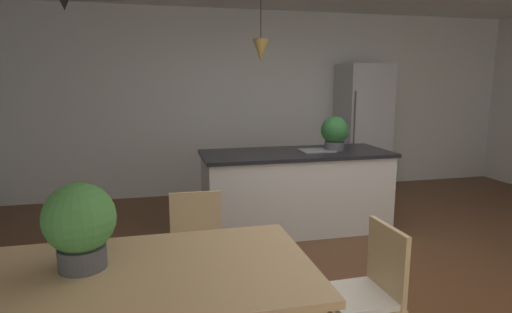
% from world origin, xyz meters
% --- Properties ---
extents(ground_plane, '(10.00, 8.40, 0.04)m').
position_xyz_m(ground_plane, '(0.00, 0.00, -0.02)').
color(ground_plane, brown).
extents(wall_back_kitchen, '(10.00, 0.12, 2.70)m').
position_xyz_m(wall_back_kitchen, '(0.00, 3.26, 1.35)').
color(wall_back_kitchen, silver).
rests_on(wall_back_kitchen, ground_plane).
extents(dining_table, '(1.85, 1.00, 0.75)m').
position_xyz_m(dining_table, '(-1.83, -0.92, 0.69)').
color(dining_table, tan).
rests_on(dining_table, ground_plane).
extents(chair_kitchen_end, '(0.41, 0.41, 0.87)m').
position_xyz_m(chair_kitchen_end, '(-0.53, -0.92, 0.47)').
color(chair_kitchen_end, tan).
rests_on(chair_kitchen_end, ground_plane).
extents(chair_far_right, '(0.42, 0.42, 0.87)m').
position_xyz_m(chair_far_right, '(-1.41, -0.05, 0.47)').
color(chair_far_right, tan).
rests_on(chair_far_right, ground_plane).
extents(chair_far_left, '(0.41, 0.41, 0.87)m').
position_xyz_m(chair_far_left, '(-2.25, -0.05, 0.47)').
color(chair_far_left, tan).
rests_on(chair_far_left, ground_plane).
extents(kitchen_island, '(2.11, 0.85, 0.91)m').
position_xyz_m(kitchen_island, '(-0.16, 1.43, 0.46)').
color(kitchen_island, silver).
rests_on(kitchen_island, ground_plane).
extents(refrigerator, '(0.69, 0.67, 1.93)m').
position_xyz_m(refrigerator, '(1.40, 2.86, 0.96)').
color(refrigerator, '#B2B5B7').
rests_on(refrigerator, ground_plane).
extents(pendant_over_island_main, '(0.17, 0.17, 0.82)m').
position_xyz_m(pendant_over_island_main, '(-0.57, 1.43, 2.00)').
color(pendant_over_island_main, black).
extents(potted_plant_on_island, '(0.31, 0.31, 0.39)m').
position_xyz_m(potted_plant_on_island, '(0.30, 1.43, 1.11)').
color(potted_plant_on_island, '#4C4C51').
rests_on(potted_plant_on_island, kitchen_island).
extents(potted_plant_on_table, '(0.35, 0.35, 0.44)m').
position_xyz_m(potted_plant_on_table, '(-2.05, -0.82, 0.99)').
color(potted_plant_on_table, '#4C4C51').
rests_on(potted_plant_on_table, dining_table).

